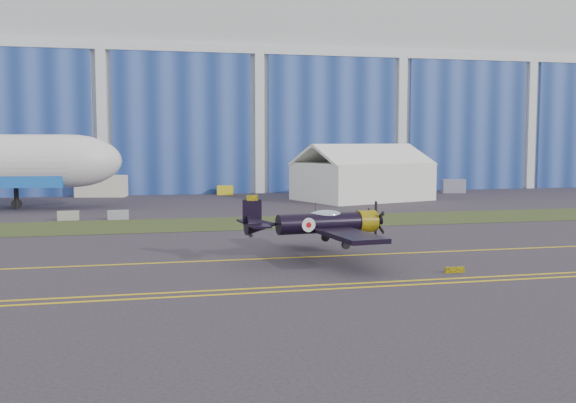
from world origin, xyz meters
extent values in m
plane|color=#373039|center=(0.00, 0.00, 0.00)|extent=(260.00, 260.00, 0.00)
cube|color=#475128|center=(0.00, 14.00, 0.02)|extent=(260.00, 10.00, 0.02)
cube|color=silver|center=(0.00, 72.00, 15.00)|extent=(220.00, 45.00, 30.00)
cube|color=navy|center=(0.00, 49.20, 10.00)|extent=(220.00, 0.60, 20.00)
cube|color=silver|center=(0.00, 49.15, 20.60)|extent=(220.00, 0.70, 1.20)
cube|color=yellow|center=(0.00, -5.00, 0.01)|extent=(200.00, 0.20, 0.02)
cube|color=yellow|center=(0.00, -14.50, 0.01)|extent=(80.00, 0.20, 0.02)
cube|color=yellow|center=(0.00, -13.50, 0.01)|extent=(80.00, 0.20, 0.02)
cube|color=yellow|center=(22.00, -12.00, 0.17)|extent=(1.20, 0.15, 0.35)
cube|color=#F7EACC|center=(-0.22, 47.61, 1.45)|extent=(7.09, 3.96, 2.90)
cube|color=yellow|center=(16.65, 47.03, 0.65)|extent=(2.43, 1.75, 1.30)
cube|color=gray|center=(49.70, 43.10, 0.98)|extent=(3.59, 2.48, 1.96)
cube|color=#9A9E87|center=(-2.10, 19.93, 0.45)|extent=(2.03, 0.70, 0.90)
cube|color=gray|center=(2.54, 19.54, 0.45)|extent=(2.02, 0.65, 0.90)
camera|label=1|loc=(4.03, -47.14, 7.60)|focal=42.00mm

